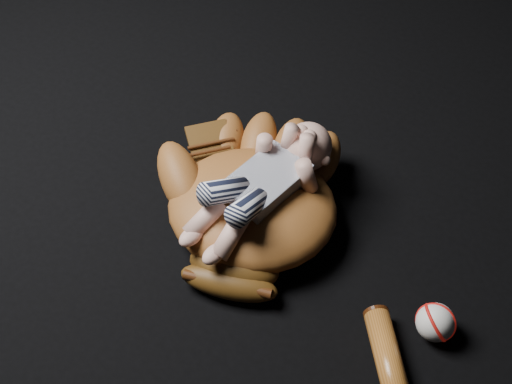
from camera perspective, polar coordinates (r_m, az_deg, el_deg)
baseball_glove at (r=1.37m, az=-0.30°, el=-0.82°), size 0.55×0.58×0.15m
newborn_baby at (r=1.33m, az=-0.04°, el=0.44°), size 0.20×0.38×0.15m
baseball at (r=1.30m, az=14.17°, el=-10.08°), size 0.09×0.09×0.07m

